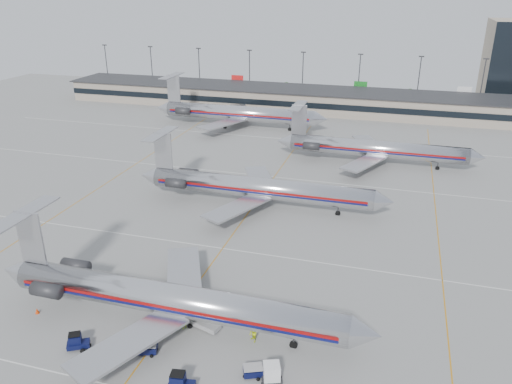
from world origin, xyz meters
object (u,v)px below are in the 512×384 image
at_px(jet_foreground, 167,298).
at_px(belt_loader, 204,323).
at_px(uld_container, 272,373).
at_px(jet_second_row, 255,187).
at_px(tug_center, 180,383).

height_order(jet_foreground, belt_loader, jet_foreground).
bearing_deg(uld_container, jet_second_row, 87.85).
distance_m(jet_foreground, uld_container, 14.53).
distance_m(jet_second_row, tug_center, 43.00).
bearing_deg(uld_container, jet_foreground, 137.54).
relative_size(jet_second_row, uld_container, 19.33).
bearing_deg(jet_second_row, tug_center, -82.95).
relative_size(jet_second_row, belt_loader, 9.32).
height_order(jet_foreground, jet_second_row, jet_foreground).
height_order(tug_center, uld_container, tug_center).
relative_size(jet_foreground, jet_second_row, 1.00).
xyz_separation_m(tug_center, belt_loader, (-1.28, 9.32, -0.27)).
bearing_deg(tug_center, jet_second_row, 87.83).
xyz_separation_m(jet_foreground, uld_container, (13.32, -5.29, -2.40)).
bearing_deg(tug_center, belt_loader, 88.60).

